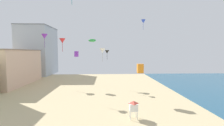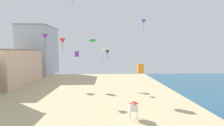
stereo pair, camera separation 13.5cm
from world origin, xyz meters
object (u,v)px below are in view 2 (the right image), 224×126
object	(u,v)px
kite_purple_box	(77,54)
kite_red_delta	(63,41)
kite_orange_box	(140,68)
kite_white_delta	(103,51)
lifeguard_stand	(133,106)
kite_black_delta	(107,52)
kite_purple_delta	(45,37)
kite_blue_delta	(144,21)
kite_green_parafoil	(93,40)

from	to	relation	value
kite_purple_box	kite_red_delta	bearing A→B (deg)	-101.03
kite_orange_box	kite_white_delta	bearing A→B (deg)	118.60
lifeguard_stand	kite_white_delta	distance (m)	21.99
kite_white_delta	kite_black_delta	bearing A→B (deg)	-68.46
kite_white_delta	kite_purple_box	world-z (taller)	kite_white_delta
kite_orange_box	kite_black_delta	bearing A→B (deg)	120.56
kite_black_delta	kite_purple_delta	size ratio (longest dim) A/B	0.62
lifeguard_stand	kite_blue_delta	bearing A→B (deg)	53.31
lifeguard_stand	kite_purple_box	size ratio (longest dim) A/B	1.82
kite_blue_delta	kite_purple_delta	bearing A→B (deg)	163.29
kite_blue_delta	kite_black_delta	distance (m)	11.14
kite_orange_box	kite_black_delta	world-z (taller)	kite_black_delta
kite_red_delta	kite_white_delta	bearing A→B (deg)	48.32
kite_blue_delta	kite_purple_box	world-z (taller)	kite_blue_delta
kite_green_parafoil	kite_white_delta	distance (m)	4.57
kite_orange_box	kite_blue_delta	world-z (taller)	kite_blue_delta
lifeguard_stand	kite_purple_delta	world-z (taller)	kite_purple_delta
kite_purple_delta	kite_white_delta	bearing A→B (deg)	-9.79
lifeguard_stand	kite_blue_delta	world-z (taller)	kite_blue_delta
kite_orange_box	kite_purple_box	xyz separation A→B (m)	(-13.72, 11.44, 2.51)
kite_green_parafoil	kite_purple_delta	bearing A→B (deg)	176.93
kite_orange_box	kite_red_delta	bearing A→B (deg)	164.33
kite_blue_delta	kite_purple_delta	world-z (taller)	kite_blue_delta
kite_black_delta	kite_white_delta	world-z (taller)	kite_white_delta
kite_green_parafoil	kite_purple_delta	xyz separation A→B (m)	(-13.29, 0.71, 1.10)
kite_green_parafoil	kite_orange_box	bearing A→B (deg)	-56.55
kite_purple_delta	kite_red_delta	bearing A→B (deg)	-54.88
kite_orange_box	kite_green_parafoil	size ratio (longest dim) A/B	0.79
kite_red_delta	kite_white_delta	size ratio (longest dim) A/B	0.77
kite_orange_box	kite_purple_delta	distance (m)	29.21
lifeguard_stand	kite_orange_box	bearing A→B (deg)	51.69
kite_green_parafoil	kite_purple_delta	world-z (taller)	kite_purple_delta
kite_black_delta	kite_purple_box	xyz separation A→B (m)	(-7.74, 1.32, -0.52)
kite_blue_delta	kite_green_parafoil	xyz separation A→B (m)	(-12.50, 7.03, -3.86)
kite_orange_box	kite_purple_box	bearing A→B (deg)	140.17
kite_blue_delta	kite_white_delta	bearing A→B (deg)	152.75
kite_orange_box	kite_red_delta	distance (m)	16.56
kite_blue_delta	kite_red_delta	world-z (taller)	kite_blue_delta
lifeguard_stand	kite_green_parafoil	size ratio (longest dim) A/B	1.22
kite_purple_delta	lifeguard_stand	bearing A→B (deg)	-47.42
kite_red_delta	kite_black_delta	size ratio (longest dim) A/B	1.16
kite_white_delta	kite_purple_delta	distance (m)	16.89
kite_red_delta	kite_orange_box	bearing A→B (deg)	-15.67
kite_blue_delta	kite_purple_delta	size ratio (longest dim) A/B	0.60
kite_purple_box	kite_white_delta	bearing A→B (deg)	14.76
kite_orange_box	kite_red_delta	size ratio (longest dim) A/B	0.60
kite_blue_delta	kite_purple_box	bearing A→B (deg)	168.70
lifeguard_stand	kite_red_delta	distance (m)	19.46
kite_black_delta	kite_green_parafoil	world-z (taller)	kite_green_parafoil
kite_blue_delta	kite_purple_box	size ratio (longest dim) A/B	1.63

